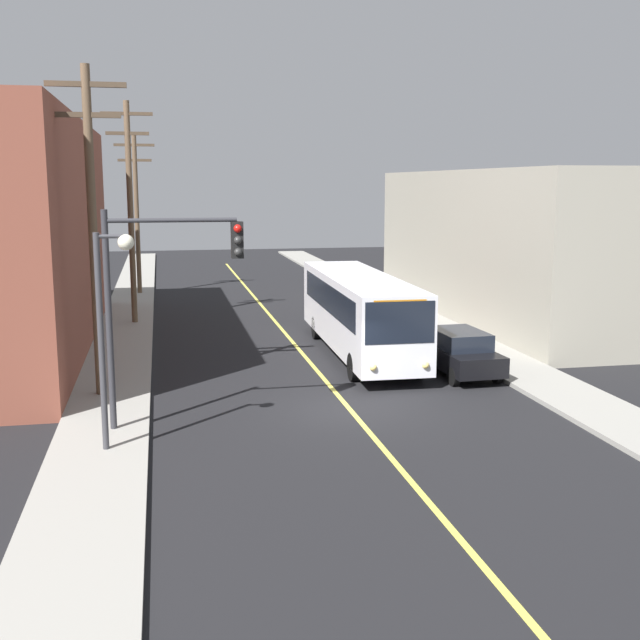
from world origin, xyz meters
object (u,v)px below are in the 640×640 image
parked_car_black (459,352)px  utility_pole_near (92,218)px  street_lamp_left (109,309)px  utility_pole_far (137,207)px  traffic_signal_left_corner (166,278)px  parked_car_silver (356,297)px  parked_car_red (396,320)px  utility_pole_mid (130,203)px  city_bus (359,310)px

parked_car_black → utility_pole_near: 13.42m
utility_pole_near → street_lamp_left: bearing=-82.5°
parked_car_black → utility_pole_far: bearing=116.7°
parked_car_black → traffic_signal_left_corner: (-10.31, -4.59, 3.46)m
utility_pole_near → utility_pole_far: bearing=88.3°
parked_car_silver → utility_pole_far: 15.47m
parked_car_red → utility_pole_far: utility_pole_far is taller
parked_car_black → utility_pole_near: size_ratio=0.44×
parked_car_black → street_lamp_left: bearing=-151.8°
parked_car_black → traffic_signal_left_corner: bearing=-156.0°
parked_car_black → traffic_signal_left_corner: traffic_signal_left_corner is taller
parked_car_black → parked_car_red: 6.86m
parked_car_red → traffic_signal_left_corner: bearing=-131.3°
parked_car_black → parked_car_silver: (-0.28, 14.11, 0.00)m
parked_car_silver → utility_pole_mid: bearing=-173.1°
parked_car_red → utility_pole_far: size_ratio=0.47×
utility_pole_near → utility_pole_mid: 13.45m
city_bus → utility_pole_near: size_ratio=1.19×
utility_pole_far → traffic_signal_left_corner: utility_pole_far is taller
parked_car_black → utility_pole_far: 26.61m
parked_car_red → utility_pole_far: (-11.49, 16.57, 4.58)m
parked_car_black → parked_car_red: same height
city_bus → utility_pole_far: bearing=115.0°
city_bus → utility_pole_near: 11.53m
city_bus → parked_car_black: size_ratio=2.73×
city_bus → utility_pole_mid: utility_pole_mid is taller
utility_pole_mid → street_lamp_left: 19.14m
utility_pole_near → parked_car_black: bearing=3.3°
city_bus → parked_car_red: (2.44, 2.86, -0.98)m
parked_car_red → traffic_signal_left_corner: size_ratio=0.74×
city_bus → street_lamp_left: size_ratio=2.22×
parked_car_red → street_lamp_left: size_ratio=0.81×
parked_car_red → utility_pole_mid: utility_pole_mid is taller
street_lamp_left → utility_pole_near: bearing=97.5°
parked_car_black → parked_car_silver: size_ratio=1.00×
city_bus → parked_car_black: bearing=-55.9°
utility_pole_near → street_lamp_left: 5.99m
parked_car_black → utility_pole_near: utility_pole_near is taller
city_bus → parked_car_silver: 10.45m
utility_pole_near → utility_pole_mid: size_ratio=0.97×
parked_car_silver → street_lamp_left: size_ratio=0.81×
street_lamp_left → utility_pole_mid: bearing=90.1°
parked_car_silver → utility_pole_far: size_ratio=0.47×
parked_car_red → traffic_signal_left_corner: (-10.05, -11.45, 3.46)m
utility_pole_mid → street_lamp_left: bearing=-89.9°
utility_pole_near → utility_pole_far: utility_pole_near is taller
utility_pole_mid → street_lamp_left: (0.03, -19.01, -2.16)m
parked_car_silver → utility_pole_near: utility_pole_near is taller
parked_car_red → utility_pole_near: utility_pole_near is taller
parked_car_red → traffic_signal_left_corner: traffic_signal_left_corner is taller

